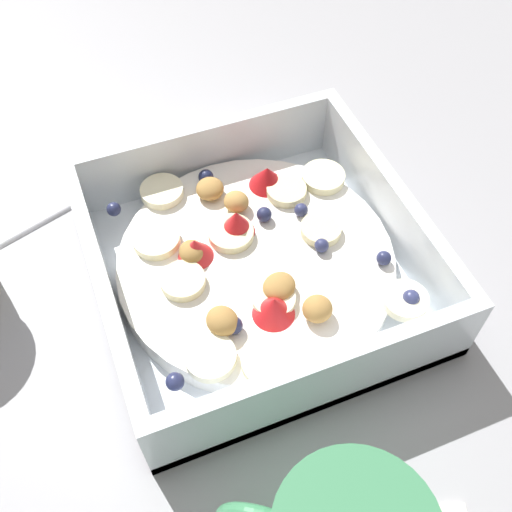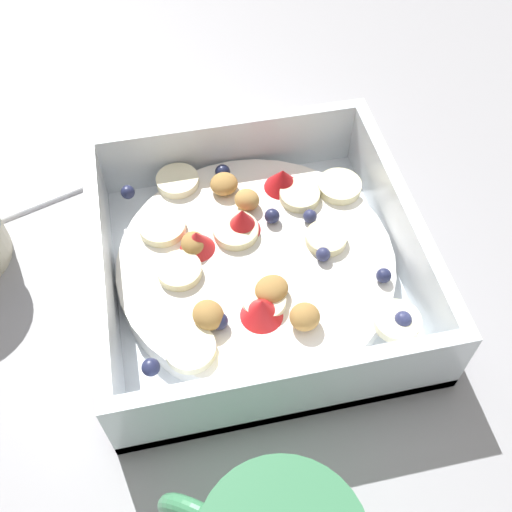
# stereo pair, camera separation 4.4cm
# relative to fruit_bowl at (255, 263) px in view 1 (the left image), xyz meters

# --- Properties ---
(ground_plane) EXTENTS (2.40, 2.40, 0.00)m
(ground_plane) POSITION_rel_fruit_bowl_xyz_m (0.02, -0.01, -0.02)
(ground_plane) COLOR #9E9EA3
(fruit_bowl) EXTENTS (0.23, 0.23, 0.06)m
(fruit_bowl) POSITION_rel_fruit_bowl_xyz_m (0.00, 0.00, 0.00)
(fruit_bowl) COLOR white
(fruit_bowl) RESTS_ON ground
(spoon) EXTENTS (0.07, 0.17, 0.01)m
(spoon) POSITION_rel_fruit_bowl_xyz_m (0.14, 0.09, -0.02)
(spoon) COLOR silver
(spoon) RESTS_ON ground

